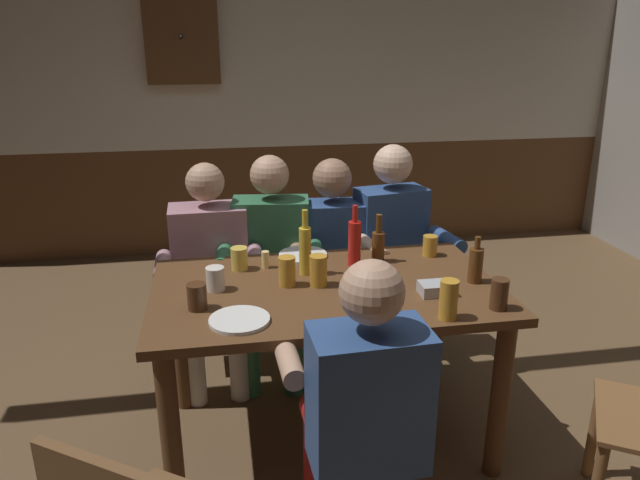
# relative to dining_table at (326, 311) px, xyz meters

# --- Properties ---
(ground_plane) EXTENTS (7.31, 7.31, 0.00)m
(ground_plane) POSITION_rel_dining_table_xyz_m (0.00, 0.08, -0.66)
(ground_plane) COLOR brown
(back_wall_upper) EXTENTS (6.09, 0.12, 1.46)m
(back_wall_upper) POSITION_rel_dining_table_xyz_m (0.00, 2.73, 0.98)
(back_wall_upper) COLOR beige
(back_wall_wainscot) EXTENTS (6.09, 0.12, 0.91)m
(back_wall_wainscot) POSITION_rel_dining_table_xyz_m (0.00, 2.73, -0.20)
(back_wall_wainscot) COLOR brown
(back_wall_wainscot) RESTS_ON ground_plane
(dining_table) EXTENTS (1.50, 0.89, 0.78)m
(dining_table) POSITION_rel_dining_table_xyz_m (0.00, 0.00, 0.00)
(dining_table) COLOR brown
(dining_table) RESTS_ON ground_plane
(person_0) EXTENTS (0.55, 0.54, 1.18)m
(person_0) POSITION_rel_dining_table_xyz_m (-0.50, 0.67, -0.00)
(person_0) COLOR #B78493
(person_0) RESTS_ON ground_plane
(person_1) EXTENTS (0.58, 0.55, 1.21)m
(person_1) POSITION_rel_dining_table_xyz_m (-0.18, 0.67, 0.01)
(person_1) COLOR #33724C
(person_1) RESTS_ON ground_plane
(person_2) EXTENTS (0.51, 0.54, 1.18)m
(person_2) POSITION_rel_dining_table_xyz_m (0.16, 0.66, -0.00)
(person_2) COLOR #2D4C84
(person_2) RESTS_ON ground_plane
(person_3) EXTENTS (0.56, 0.56, 1.25)m
(person_3) POSITION_rel_dining_table_xyz_m (0.52, 0.68, 0.03)
(person_3) COLOR #2D4C84
(person_3) RESTS_ON ground_plane
(person_4) EXTENTS (0.53, 0.53, 1.18)m
(person_4) POSITION_rel_dining_table_xyz_m (-0.00, -0.67, -0.00)
(person_4) COLOR #2D4C84
(person_4) RESTS_ON ground_plane
(table_candle) EXTENTS (0.04, 0.04, 0.08)m
(table_candle) POSITION_rel_dining_table_xyz_m (-0.24, 0.26, 0.16)
(table_candle) COLOR #F9E08C
(table_candle) RESTS_ON dining_table
(condiment_caddy) EXTENTS (0.14, 0.10, 0.05)m
(condiment_caddy) POSITION_rel_dining_table_xyz_m (0.44, -0.16, 0.15)
(condiment_caddy) COLOR #B2B7BC
(condiment_caddy) RESTS_ON dining_table
(plate_0) EXTENTS (0.23, 0.23, 0.01)m
(plate_0) POSITION_rel_dining_table_xyz_m (-0.39, -0.28, 0.13)
(plate_0) COLOR white
(plate_0) RESTS_ON dining_table
(plate_1) EXTENTS (0.24, 0.24, 0.01)m
(plate_1) POSITION_rel_dining_table_xyz_m (-0.05, 0.38, 0.13)
(plate_1) COLOR white
(plate_1) RESTS_ON dining_table
(bottle_0) EXTENTS (0.06, 0.06, 0.24)m
(bottle_0) POSITION_rel_dining_table_xyz_m (0.30, 0.25, 0.21)
(bottle_0) COLOR #593314
(bottle_0) RESTS_ON dining_table
(bottle_1) EXTENTS (0.05, 0.05, 0.30)m
(bottle_1) POSITION_rel_dining_table_xyz_m (-0.07, 0.15, 0.24)
(bottle_1) COLOR gold
(bottle_1) RESTS_ON dining_table
(bottle_2) EXTENTS (0.06, 0.06, 0.21)m
(bottle_2) POSITION_rel_dining_table_xyz_m (0.65, -0.07, 0.20)
(bottle_2) COLOR #593314
(bottle_2) RESTS_ON dining_table
(bottle_3) EXTENTS (0.06, 0.06, 0.29)m
(bottle_3) POSITION_rel_dining_table_xyz_m (0.17, 0.22, 0.24)
(bottle_3) COLOR red
(bottle_3) RESTS_ON dining_table
(pint_glass_0) EXTENTS (0.07, 0.07, 0.16)m
(pint_glass_0) POSITION_rel_dining_table_xyz_m (0.40, -0.38, 0.20)
(pint_glass_0) COLOR gold
(pint_glass_0) RESTS_ON dining_table
(pint_glass_1) EXTENTS (0.07, 0.07, 0.13)m
(pint_glass_1) POSITION_rel_dining_table_xyz_m (0.63, -0.34, 0.18)
(pint_glass_1) COLOR #4C2D19
(pint_glass_1) RESTS_ON dining_table
(pint_glass_2) EXTENTS (0.08, 0.08, 0.14)m
(pint_glass_2) POSITION_rel_dining_table_xyz_m (-0.03, 0.01, 0.19)
(pint_glass_2) COLOR gold
(pint_glass_2) RESTS_ON dining_table
(pint_glass_3) EXTENTS (0.08, 0.08, 0.11)m
(pint_glass_3) POSITION_rel_dining_table_xyz_m (-0.55, -0.13, 0.17)
(pint_glass_3) COLOR #4C2D19
(pint_glass_3) RESTS_ON dining_table
(pint_glass_4) EXTENTS (0.07, 0.07, 0.13)m
(pint_glass_4) POSITION_rel_dining_table_xyz_m (-0.17, 0.04, 0.19)
(pint_glass_4) COLOR gold
(pint_glass_4) RESTS_ON dining_table
(pint_glass_5) EXTENTS (0.07, 0.07, 0.12)m
(pint_glass_5) POSITION_rel_dining_table_xyz_m (0.17, -0.31, 0.18)
(pint_glass_5) COLOR #E5C64C
(pint_glass_5) RESTS_ON dining_table
(pint_glass_6) EXTENTS (0.08, 0.08, 0.10)m
(pint_glass_6) POSITION_rel_dining_table_xyz_m (-0.47, 0.04, 0.17)
(pint_glass_6) COLOR white
(pint_glass_6) RESTS_ON dining_table
(pint_glass_7) EXTENTS (0.07, 0.07, 0.10)m
(pint_glass_7) POSITION_rel_dining_table_xyz_m (0.57, 0.28, 0.17)
(pint_glass_7) COLOR gold
(pint_glass_7) RESTS_ON dining_table
(pint_glass_8) EXTENTS (0.08, 0.08, 0.11)m
(pint_glass_8) POSITION_rel_dining_table_xyz_m (-0.36, 0.26, 0.17)
(pint_glass_8) COLOR #E5C64C
(pint_glass_8) RESTS_ON dining_table
(wall_dart_cabinet) EXTENTS (0.56, 0.15, 0.70)m
(wall_dart_cabinet) POSITION_rel_dining_table_xyz_m (-0.65, 2.60, 1.13)
(wall_dart_cabinet) COLOR brown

